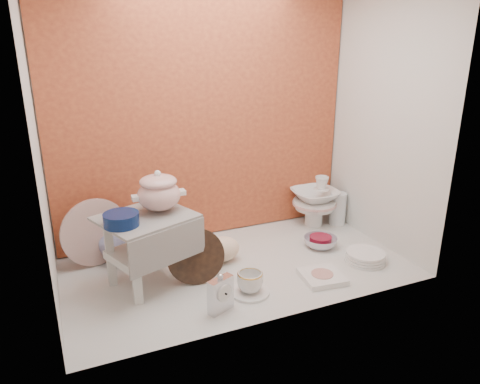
% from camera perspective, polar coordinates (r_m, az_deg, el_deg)
% --- Properties ---
extents(ground, '(1.80, 1.80, 0.00)m').
position_cam_1_polar(ground, '(2.46, -0.25, -9.50)').
color(ground, silver).
rests_on(ground, ground).
extents(niche_shell, '(1.86, 1.03, 1.53)m').
position_cam_1_polar(niche_shell, '(2.34, -2.05, 13.03)').
color(niche_shell, '#C75E31').
rests_on(niche_shell, ground).
extents(step_stool, '(0.52, 0.49, 0.36)m').
position_cam_1_polar(step_stool, '(2.28, -11.57, -7.20)').
color(step_stool, silver).
rests_on(step_stool, ground).
extents(soup_tureen, '(0.33, 0.33, 0.21)m').
position_cam_1_polar(soup_tureen, '(2.22, -10.26, 0.14)').
color(soup_tureen, white).
rests_on(soup_tureen, step_stool).
extents(cobalt_bowl, '(0.18, 0.18, 0.06)m').
position_cam_1_polar(cobalt_bowl, '(2.11, -14.80, -3.37)').
color(cobalt_bowl, '#091B49').
rests_on(cobalt_bowl, step_stool).
extents(floral_platter, '(0.37, 0.14, 0.37)m').
position_cam_1_polar(floral_platter, '(2.54, -17.84, -4.89)').
color(floral_platter, white).
rests_on(floral_platter, ground).
extents(blue_white_vase, '(0.33, 0.33, 0.27)m').
position_cam_1_polar(blue_white_vase, '(2.59, -14.90, -5.37)').
color(blue_white_vase, silver).
rests_on(blue_white_vase, ground).
extents(lacquer_tray, '(0.30, 0.11, 0.29)m').
position_cam_1_polar(lacquer_tray, '(2.26, -5.61, -8.15)').
color(lacquer_tray, black).
rests_on(lacquer_tray, ground).
extents(mantel_clock, '(0.13, 0.09, 0.18)m').
position_cam_1_polar(mantel_clock, '(2.06, -2.47, -12.64)').
color(mantel_clock, silver).
rests_on(mantel_clock, ground).
extents(plush_pig, '(0.30, 0.25, 0.15)m').
position_cam_1_polar(plush_pig, '(2.48, -2.35, -7.19)').
color(plush_pig, beige).
rests_on(plush_pig, ground).
extents(teacup_saucer, '(0.23, 0.23, 0.01)m').
position_cam_1_polar(teacup_saucer, '(2.23, 1.26, -12.54)').
color(teacup_saucer, white).
rests_on(teacup_saucer, ground).
extents(gold_rim_teacup, '(0.16, 0.16, 0.10)m').
position_cam_1_polar(gold_rim_teacup, '(2.20, 1.27, -11.29)').
color(gold_rim_teacup, white).
rests_on(gold_rim_teacup, teacup_saucer).
extents(lattice_dish, '(0.23, 0.23, 0.03)m').
position_cam_1_polar(lattice_dish, '(2.38, 10.35, -10.48)').
color(lattice_dish, white).
rests_on(lattice_dish, ground).
extents(dinner_plate_stack, '(0.29, 0.29, 0.06)m').
position_cam_1_polar(dinner_plate_stack, '(2.59, 15.59, -7.90)').
color(dinner_plate_stack, white).
rests_on(dinner_plate_stack, ground).
extents(crystal_bowl, '(0.26, 0.26, 0.06)m').
position_cam_1_polar(crystal_bowl, '(2.71, 10.14, -6.26)').
color(crystal_bowl, silver).
rests_on(crystal_bowl, ground).
extents(clear_glass_vase, '(0.13, 0.13, 0.21)m').
position_cam_1_polar(clear_glass_vase, '(3.03, 12.26, -2.07)').
color(clear_glass_vase, silver).
rests_on(clear_glass_vase, ground).
extents(porcelain_tower, '(0.37, 0.37, 0.33)m').
position_cam_1_polar(porcelain_tower, '(2.96, 9.42, -1.15)').
color(porcelain_tower, white).
rests_on(porcelain_tower, ground).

